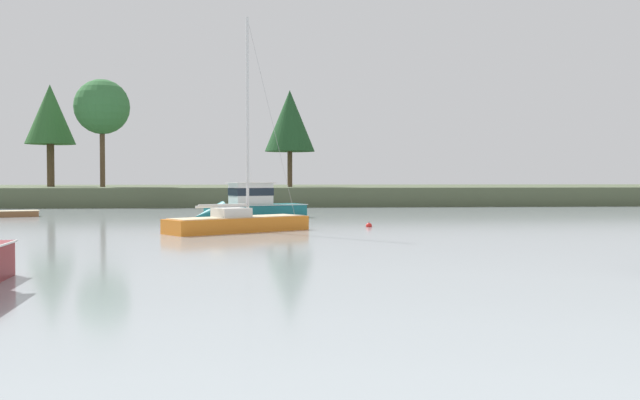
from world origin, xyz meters
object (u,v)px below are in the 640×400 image
(sailboat_orange, at_px, (238,227))
(mooring_buoy_red, at_px, (369,226))
(dinghy_wood, at_px, (12,215))
(cruiser_teal, at_px, (246,210))

(sailboat_orange, xyz_separation_m, mooring_buoy_red, (7.32, 3.00, -0.17))
(sailboat_orange, bearing_deg, dinghy_wood, 136.23)
(dinghy_wood, height_order, mooring_buoy_red, dinghy_wood)
(sailboat_orange, distance_m, cruiser_teal, 12.47)
(sailboat_orange, distance_m, dinghy_wood, 22.93)
(sailboat_orange, xyz_separation_m, dinghy_wood, (-16.56, 15.86, -0.08))
(sailboat_orange, height_order, cruiser_teal, sailboat_orange)
(dinghy_wood, bearing_deg, cruiser_teal, -11.45)
(sailboat_orange, distance_m, mooring_buoy_red, 7.91)
(dinghy_wood, xyz_separation_m, mooring_buoy_red, (23.88, -12.87, -0.09))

